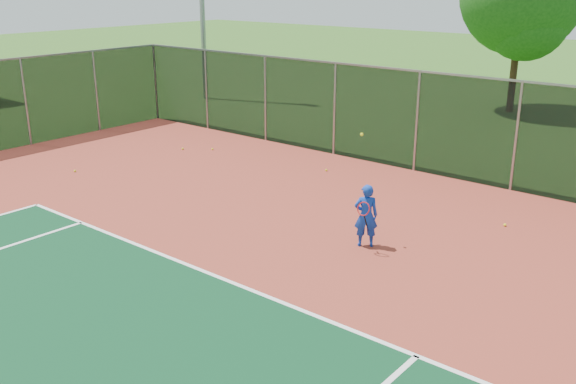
{
  "coord_description": "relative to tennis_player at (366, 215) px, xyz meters",
  "views": [
    {
      "loc": [
        5.92,
        -4.94,
        5.62
      ],
      "look_at": [
        -2.23,
        5.0,
        1.3
      ],
      "focal_mm": 40.0,
      "sensor_mm": 36.0,
      "label": 1
    }
  ],
  "objects": [
    {
      "name": "court_apron",
      "position": [
        1.0,
        -4.15,
        -0.72
      ],
      "size": [
        30.0,
        20.0,
        0.02
      ],
      "primitive_type": "cube",
      "color": "#983726",
      "rests_on": "ground"
    },
    {
      "name": "fence_back",
      "position": [
        1.0,
        5.85,
        0.83
      ],
      "size": [
        30.0,
        0.06,
        3.03
      ],
      "color": "black",
      "rests_on": "court_apron"
    },
    {
      "name": "practice_ball_2",
      "position": [
        -8.49,
        3.64,
        -0.67
      ],
      "size": [
        0.07,
        0.07,
        0.07
      ],
      "primitive_type": "sphere",
      "color": "yellow",
      "rests_on": "court_apron"
    },
    {
      "name": "practice_ball_1",
      "position": [
        -9.83,
        -0.83,
        -0.67
      ],
      "size": [
        0.07,
        0.07,
        0.07
      ],
      "primitive_type": "sphere",
      "color": "yellow",
      "rests_on": "court_apron"
    },
    {
      "name": "practice_ball_4",
      "position": [
        1.94,
        3.07,
        -0.67
      ],
      "size": [
        0.07,
        0.07,
        0.07
      ],
      "primitive_type": "sphere",
      "color": "yellow",
      "rests_on": "court_apron"
    },
    {
      "name": "practice_ball_3",
      "position": [
        -9.3,
        3.02,
        -0.67
      ],
      "size": [
        0.07,
        0.07,
        0.07
      ],
      "primitive_type": "sphere",
      "color": "yellow",
      "rests_on": "court_apron"
    },
    {
      "name": "tennis_player",
      "position": [
        0.0,
        0.0,
        0.0
      ],
      "size": [
        0.61,
        0.7,
        2.48
      ],
      "color": "#1137A2",
      "rests_on": "court_apron"
    },
    {
      "name": "practice_ball_0",
      "position": [
        -4.01,
        4.07,
        -0.67
      ],
      "size": [
        0.07,
        0.07,
        0.07
      ],
      "primitive_type": "sphere",
      "color": "yellow",
      "rests_on": "court_apron"
    }
  ]
}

